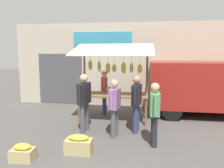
{
  "coord_description": "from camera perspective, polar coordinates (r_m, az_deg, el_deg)",
  "views": [
    {
      "loc": [
        -1.02,
        7.0,
        2.22
      ],
      "look_at": [
        0.0,
        0.3,
        1.25
      ],
      "focal_mm": 35.79,
      "sensor_mm": 36.0,
      "label": 1
    }
  ],
  "objects": [
    {
      "name": "shopper_with_shopping_bag",
      "position": [
        5.86,
        0.66,
        -5.22
      ],
      "size": [
        0.28,
        0.66,
        1.52
      ],
      "rotation": [
        0.0,
        0.0,
        -1.71
      ],
      "color": "#4C4C51",
      "rests_on": "ground"
    },
    {
      "name": "ground_plane",
      "position": [
        7.41,
        0.35,
        -9.28
      ],
      "size": [
        40.0,
        40.0,
        0.0
      ],
      "primitive_type": "plane",
      "color": "#514F4C"
    },
    {
      "name": "produce_crate_near",
      "position": [
        5.15,
        -8.5,
        -15.1
      ],
      "size": [
        0.6,
        0.36,
        0.42
      ],
      "color": "tan",
      "rests_on": "ground"
    },
    {
      "name": "shopper_in_striped_shirt",
      "position": [
        5.41,
        10.81,
        -6.58
      ],
      "size": [
        0.23,
        0.66,
        1.51
      ],
      "rotation": [
        0.0,
        0.0,
        -1.54
      ],
      "color": "#232328",
      "rests_on": "ground"
    },
    {
      "name": "shopper_in_grey_tee",
      "position": [
        6.19,
        6.28,
        -4.12
      ],
      "size": [
        0.28,
        0.68,
        1.59
      ],
      "rotation": [
        0.0,
        0.0,
        -1.7
      ],
      "color": "navy",
      "rests_on": "ground"
    },
    {
      "name": "vendor_with_sunhat",
      "position": [
        7.99,
        -1.96,
        -1.13
      ],
      "size": [
        0.41,
        0.68,
        1.59
      ],
      "rotation": [
        0.0,
        0.0,
        1.73
      ],
      "color": "navy",
      "rests_on": "ground"
    },
    {
      "name": "street_backdrop",
      "position": [
        9.27,
        1.96,
        4.93
      ],
      "size": [
        9.0,
        0.3,
        3.4
      ],
      "color": "#B2A893",
      "rests_on": "ground"
    },
    {
      "name": "produce_crate_side",
      "position": [
        5.15,
        -21.85,
        -16.03
      ],
      "size": [
        0.48,
        0.34,
        0.36
      ],
      "color": "tan",
      "rests_on": "ground"
    },
    {
      "name": "market_stall",
      "position": [
        7.16,
        0.33,
        2.81
      ],
      "size": [
        2.5,
        1.46,
        2.5
      ],
      "color": "brown",
      "rests_on": "ground"
    },
    {
      "name": "parked_van",
      "position": [
        8.47,
        23.7,
        0.01
      ],
      "size": [
        4.41,
        1.88,
        1.88
      ],
      "rotation": [
        0.0,
        0.0,
        -0.01
      ],
      "color": "maroon",
      "rests_on": "ground"
    },
    {
      "name": "shopper_with_ponytail",
      "position": [
        6.24,
        -7.12,
        -3.77
      ],
      "size": [
        0.29,
        0.69,
        1.63
      ],
      "rotation": [
        0.0,
        0.0,
        -1.72
      ],
      "color": "#4C4C51",
      "rests_on": "ground"
    }
  ]
}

